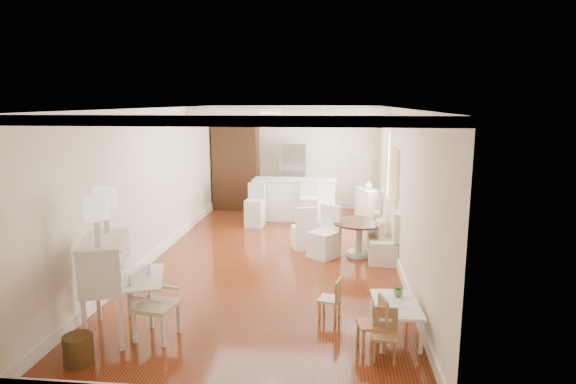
% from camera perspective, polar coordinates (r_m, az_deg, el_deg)
% --- Properties ---
extents(room, '(9.00, 9.04, 2.82)m').
position_cam_1_polar(room, '(9.03, -1.13, 4.75)').
color(room, brown).
rests_on(room, ground).
extents(secretary_bureau, '(1.25, 1.27, 1.27)m').
position_cam_1_polar(secretary_bureau, '(6.52, -20.66, -10.50)').
color(secretary_bureau, silver).
rests_on(secretary_bureau, ground).
extents(gustavian_armchair, '(0.58, 0.58, 0.88)m').
position_cam_1_polar(gustavian_armchair, '(6.34, -15.38, -12.72)').
color(gustavian_armchair, silver).
rests_on(gustavian_armchair, ground).
extents(wicker_basket, '(0.35, 0.35, 0.33)m').
position_cam_1_polar(wicker_basket, '(6.18, -23.60, -16.70)').
color(wicker_basket, '#4F3518').
rests_on(wicker_basket, ground).
extents(kids_table, '(0.59, 0.93, 0.45)m').
position_cam_1_polar(kids_table, '(6.37, 12.64, -14.57)').
color(kids_table, silver).
rests_on(kids_table, ground).
extents(kids_chair_a, '(0.38, 0.38, 0.66)m').
position_cam_1_polar(kids_chair_a, '(5.99, 9.84, -15.07)').
color(kids_chair_a, tan).
rests_on(kids_chair_a, ground).
extents(kids_chair_b, '(0.34, 0.34, 0.58)m').
position_cam_1_polar(kids_chair_b, '(6.70, 4.97, -12.44)').
color(kids_chair_b, tan).
rests_on(kids_chair_b, ground).
extents(kids_chair_c, '(0.31, 0.31, 0.59)m').
position_cam_1_polar(kids_chair_c, '(5.82, 11.40, -16.28)').
color(kids_chair_c, '#9D7647').
rests_on(kids_chair_c, ground).
extents(banquette, '(0.52, 1.60, 0.98)m').
position_cam_1_polar(banquette, '(9.45, 10.91, -4.39)').
color(banquette, silver).
rests_on(banquette, ground).
extents(dining_table, '(1.21, 1.21, 0.67)m').
position_cam_1_polar(dining_table, '(9.30, 8.40, -5.53)').
color(dining_table, '#442415').
rests_on(dining_table, ground).
extents(slip_chair_near, '(0.66, 0.67, 0.98)m').
position_cam_1_polar(slip_chair_near, '(9.13, 4.29, -4.75)').
color(slip_chair_near, white).
rests_on(slip_chair_near, ground).
extents(slip_chair_far, '(0.54, 0.55, 0.88)m').
position_cam_1_polar(slip_chair_far, '(9.66, 1.85, -4.16)').
color(slip_chair_far, white).
rests_on(slip_chair_far, ground).
extents(breakfast_counter, '(2.05, 0.65, 1.03)m').
position_cam_1_polar(breakfast_counter, '(11.98, 0.80, -0.87)').
color(breakfast_counter, white).
rests_on(breakfast_counter, ground).
extents(bar_stool_left, '(0.45, 0.45, 1.02)m').
position_cam_1_polar(bar_stool_left, '(11.35, -3.98, -1.58)').
color(bar_stool_left, silver).
rests_on(bar_stool_left, ground).
extents(bar_stool_right, '(0.44, 0.44, 1.07)m').
position_cam_1_polar(bar_stool_right, '(11.42, 2.47, -1.35)').
color(bar_stool_right, silver).
rests_on(bar_stool_right, ground).
extents(pantry_cabinet, '(1.20, 0.60, 2.30)m').
position_cam_1_polar(pantry_cabinet, '(13.18, -6.17, 2.94)').
color(pantry_cabinet, '#381E11').
rests_on(pantry_cabinet, ground).
extents(fridge, '(0.75, 0.65, 1.80)m').
position_cam_1_polar(fridge, '(12.92, 2.10, 1.72)').
color(fridge, silver).
rests_on(fridge, ground).
extents(sideboard, '(0.63, 0.90, 0.79)m').
position_cam_1_polar(sideboard, '(12.12, 9.47, -1.45)').
color(sideboard, silver).
rests_on(sideboard, ground).
extents(pencil_cup, '(0.14, 0.14, 0.09)m').
position_cam_1_polar(pencil_cup, '(6.47, 12.94, -11.54)').
color(pencil_cup, '#60A464').
rests_on(pencil_cup, kids_table).
extents(branch_vase, '(0.24, 0.24, 0.21)m').
position_cam_1_polar(branch_vase, '(12.07, 9.55, 0.91)').
color(branch_vase, silver).
rests_on(branch_vase, sideboard).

